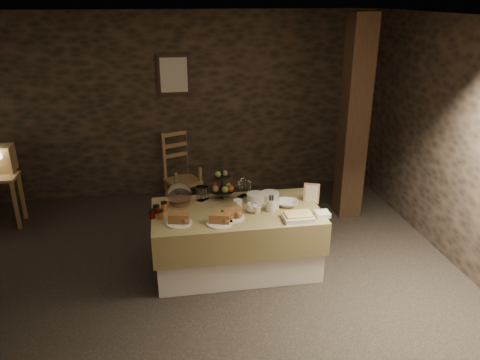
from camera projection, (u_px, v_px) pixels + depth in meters
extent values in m
cube|color=black|center=(205.00, 283.00, 4.84)|extent=(5.50, 5.00, 0.01)
cube|color=black|center=(186.00, 106.00, 6.65)|extent=(5.50, 0.02, 2.60)
cube|color=black|center=(251.00, 355.00, 2.07)|extent=(5.50, 0.02, 2.60)
cube|color=black|center=(470.00, 150.00, 4.78)|extent=(0.02, 5.00, 2.60)
cube|color=#BBB09E|center=(197.00, 18.00, 3.88)|extent=(5.50, 5.00, 0.01)
cube|color=white|center=(236.00, 241.00, 5.00)|extent=(1.68, 0.86, 0.66)
cube|color=olive|center=(236.00, 225.00, 4.93)|extent=(1.75, 0.93, 0.35)
cube|color=olive|center=(16.00, 206.00, 5.84)|extent=(0.04, 0.04, 0.64)
cube|color=olive|center=(22.00, 196.00, 6.12)|extent=(0.04, 0.04, 0.64)
cube|color=olive|center=(183.00, 181.00, 6.83)|extent=(0.58, 0.57, 0.05)
cube|color=olive|center=(181.00, 145.00, 6.80)|extent=(0.40, 0.20, 0.43)
cube|color=black|center=(354.00, 120.00, 5.93)|extent=(0.30, 0.30, 2.60)
cube|color=#2E2019|center=(174.00, 75.00, 6.43)|extent=(0.45, 0.03, 0.55)
cube|color=beige|center=(174.00, 75.00, 6.41)|extent=(0.37, 0.01, 0.47)
cylinder|color=white|center=(255.00, 198.00, 5.04)|extent=(0.19, 0.19, 0.10)
cylinder|color=white|center=(270.00, 196.00, 5.10)|extent=(0.20, 0.20, 0.08)
cylinder|color=white|center=(271.00, 206.00, 4.82)|extent=(0.10, 0.10, 0.12)
imported|color=white|center=(252.00, 208.00, 4.81)|extent=(0.12, 0.12, 0.09)
imported|color=white|center=(257.00, 209.00, 4.78)|extent=(0.11, 0.11, 0.09)
cylinder|color=white|center=(238.00, 204.00, 4.89)|extent=(0.09, 0.09, 0.09)
cylinder|color=white|center=(275.00, 205.00, 4.88)|extent=(0.08, 0.08, 0.09)
imported|color=white|center=(287.00, 203.00, 4.96)|extent=(0.28, 0.28, 0.05)
cylinder|color=olive|center=(180.00, 204.00, 4.99)|extent=(0.26, 0.26, 0.01)
cylinder|color=brown|center=(180.00, 200.00, 4.98)|extent=(0.22, 0.22, 0.07)
sphere|color=white|center=(180.00, 194.00, 4.95)|extent=(0.26, 0.26, 0.26)
cylinder|color=black|center=(222.00, 183.00, 5.07)|extent=(0.03, 0.03, 0.37)
cylinder|color=black|center=(222.00, 190.00, 5.10)|extent=(0.26, 0.26, 0.01)
cylinder|color=black|center=(222.00, 177.00, 5.04)|extent=(0.18, 0.18, 0.01)
sphere|color=olive|center=(228.00, 186.00, 5.13)|extent=(0.08, 0.08, 0.08)
sphere|color=maroon|center=(217.00, 186.00, 5.12)|extent=(0.08, 0.08, 0.08)
sphere|color=olive|center=(225.00, 190.00, 5.03)|extent=(0.08, 0.08, 0.08)
sphere|color=brown|center=(216.00, 189.00, 5.05)|extent=(0.08, 0.08, 0.08)
sphere|color=maroon|center=(231.00, 189.00, 5.06)|extent=(0.08, 0.08, 0.08)
cylinder|color=white|center=(179.00, 223.00, 4.58)|extent=(0.26, 0.26, 0.01)
cube|color=brown|center=(179.00, 218.00, 4.56)|extent=(0.21, 0.12, 0.09)
cylinder|color=white|center=(220.00, 223.00, 4.58)|extent=(0.26, 0.26, 0.01)
cube|color=brown|center=(220.00, 218.00, 4.56)|extent=(0.22, 0.14, 0.09)
cylinder|color=white|center=(232.00, 217.00, 4.69)|extent=(0.26, 0.26, 0.01)
cube|color=brown|center=(232.00, 212.00, 4.67)|extent=(0.22, 0.16, 0.09)
cylinder|color=#5B0C03|center=(156.00, 210.00, 4.78)|extent=(0.06, 0.06, 0.07)
cylinder|color=#AA6323|center=(160.00, 215.00, 4.67)|extent=(0.06, 0.06, 0.07)
cylinder|color=#5B0C03|center=(152.00, 214.00, 4.68)|extent=(0.06, 0.06, 0.07)
cylinder|color=#AA6323|center=(164.00, 206.00, 4.86)|extent=(0.06, 0.06, 0.07)
cube|color=white|center=(298.00, 217.00, 4.65)|extent=(0.30, 0.22, 0.05)
cube|color=#EFCE7C|center=(298.00, 214.00, 4.64)|extent=(0.26, 0.18, 0.02)
cube|color=white|center=(322.00, 214.00, 4.73)|extent=(0.14, 0.14, 0.04)
cube|color=olive|center=(311.00, 193.00, 5.05)|extent=(0.18, 0.13, 0.22)
cylinder|color=white|center=(201.00, 193.00, 5.07)|extent=(0.10, 0.10, 0.16)
cylinder|color=white|center=(205.00, 193.00, 5.11)|extent=(0.09, 0.09, 0.14)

